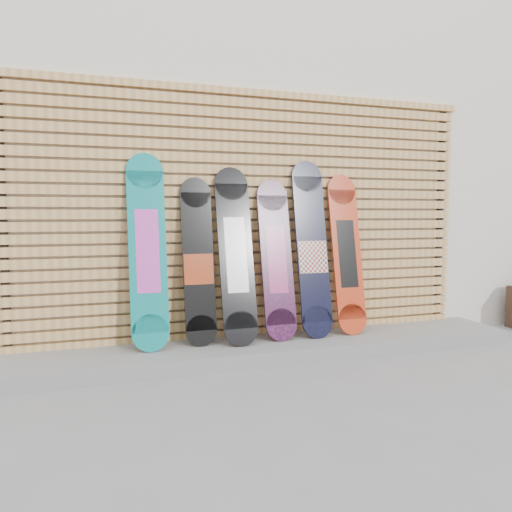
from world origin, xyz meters
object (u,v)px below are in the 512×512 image
Objects in this scene: snowboard_4 at (312,249)px; snowboard_5 at (347,254)px; snowboard_0 at (147,251)px; snowboard_3 at (276,259)px; snowboard_2 at (236,255)px; snowboard_1 at (198,262)px.

snowboard_4 is 1.08× the size of snowboard_5.
snowboard_3 is at bearing -0.37° from snowboard_0.
snowboard_2 is at bearing -175.81° from snowboard_3.
snowboard_3 is (1.11, -0.01, -0.10)m from snowboard_0.
snowboard_0 is at bearing 179.40° from snowboard_4.
snowboard_4 is at bearing -178.23° from snowboard_5.
snowboard_4 is 0.36m from snowboard_5.
snowboard_5 reaches higher than snowboard_1.
snowboard_1 reaches higher than snowboard_3.
snowboard_4 is at bearing 1.58° from snowboard_2.
snowboard_4 reaches higher than snowboard_1.
snowboard_2 reaches higher than snowboard_3.
snowboard_0 is 1.13× the size of snowboard_1.
snowboard_1 is 1.03m from snowboard_4.
snowboard_4 is at bearing -1.93° from snowboard_1.
snowboard_0 is 1.06× the size of snowboard_2.
snowboard_0 reaches higher than snowboard_2.
snowboard_5 is (0.69, 0.00, 0.03)m from snowboard_3.
snowboard_5 is (1.38, -0.02, 0.04)m from snowboard_1.
snowboard_1 is 0.89× the size of snowboard_4.
snowboard_1 is 0.96× the size of snowboard_5.
snowboard_2 is (0.73, -0.03, -0.05)m from snowboard_0.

